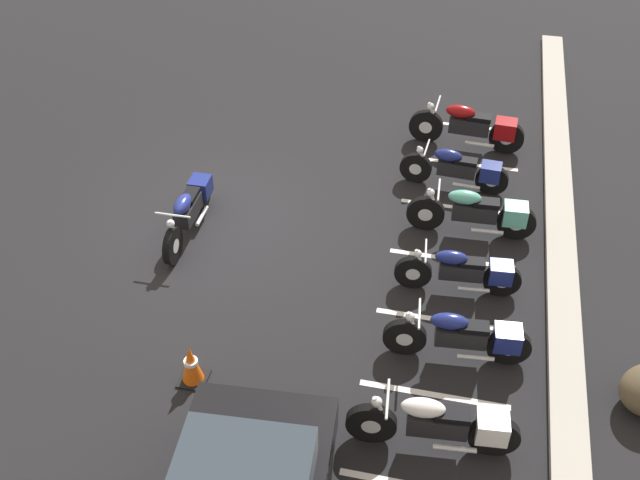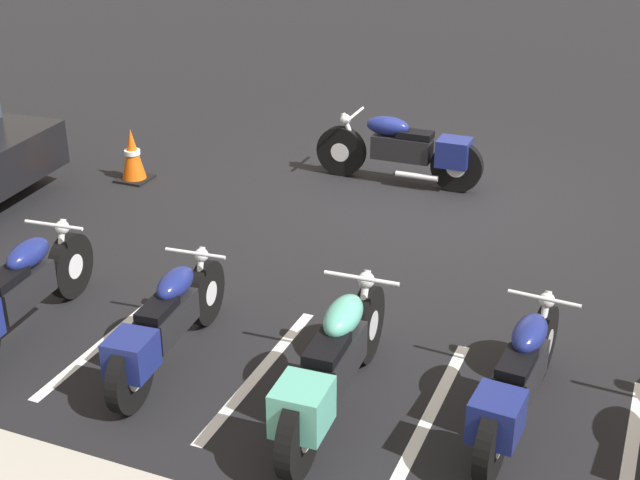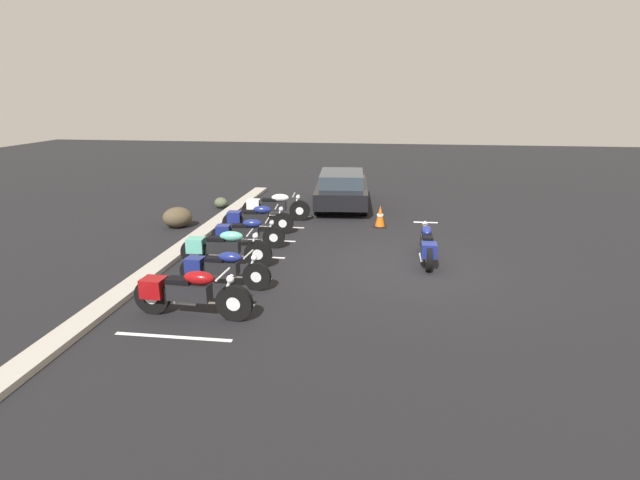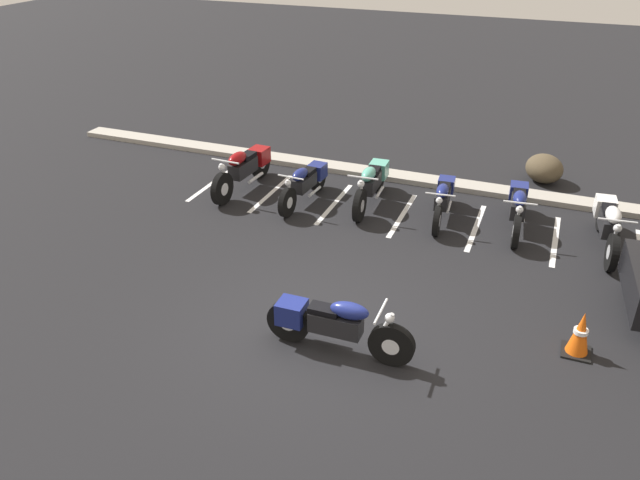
{
  "view_description": "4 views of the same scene",
  "coord_description": "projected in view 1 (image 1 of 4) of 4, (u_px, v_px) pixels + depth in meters",
  "views": [
    {
      "loc": [
        9.99,
        4.09,
        8.3
      ],
      "look_at": [
        1.42,
        2.2,
        1.05
      ],
      "focal_mm": 42.0,
      "sensor_mm": 36.0,
      "label": 1
    },
    {
      "loc": [
        -2.66,
        9.78,
        4.15
      ],
      "look_at": [
        0.37,
        2.47,
        0.44
      ],
      "focal_mm": 50.0,
      "sensor_mm": 36.0,
      "label": 2
    },
    {
      "loc": [
        -11.57,
        0.66,
        4.04
      ],
      "look_at": [
        0.32,
        2.28,
        0.48
      ],
      "focal_mm": 28.0,
      "sensor_mm": 36.0,
      "label": 3
    },
    {
      "loc": [
        2.81,
        -6.97,
        5.61
      ],
      "look_at": [
        -0.35,
        1.03,
        0.93
      ],
      "focal_mm": 35.0,
      "sensor_mm": 36.0,
      "label": 4
    }
  ],
  "objects": [
    {
      "name": "stall_line_5",
      "position": [
        434.0,
        395.0,
        10.42
      ],
      "size": [
        0.1,
        2.1,
        0.0
      ],
      "primitive_type": "cube",
      "color": "white",
      "rests_on": "ground"
    },
    {
      "name": "parked_bike_5",
      "position": [
        442.0,
        424.0,
        9.47
      ],
      "size": [
        0.63,
        2.23,
        0.88
      ],
      "rotation": [
        0.0,
        0.0,
        -1.48
      ],
      "color": "black",
      "rests_on": "ground"
    },
    {
      "name": "parked_bike_4",
      "position": [
        465.0,
        336.0,
        10.67
      ],
      "size": [
        0.6,
        2.12,
        0.84
      ],
      "rotation": [
        0.0,
        0.0,
        -1.48
      ],
      "color": "black",
      "rests_on": "ground"
    },
    {
      "name": "stall_line_0",
      "position": [
        469.0,
        126.0,
        15.98
      ],
      "size": [
        0.1,
        2.1,
        0.0
      ],
      "primitive_type": "cube",
      "color": "white",
      "rests_on": "ground"
    },
    {
      "name": "parked_bike_2",
      "position": [
        478.0,
        212.0,
        12.88
      ],
      "size": [
        0.63,
        2.23,
        0.88
      ],
      "rotation": [
        0.0,
        0.0,
        -1.53
      ],
      "color": "black",
      "rests_on": "ground"
    },
    {
      "name": "parked_bike_0",
      "position": [
        473.0,
        127.0,
        15.03
      ],
      "size": [
        0.65,
        2.32,
        0.91
      ],
      "rotation": [
        0.0,
        0.0,
        -1.63
      ],
      "color": "black",
      "rests_on": "ground"
    },
    {
      "name": "stall_line_2",
      "position": [
        458.0,
        208.0,
        13.75
      ],
      "size": [
        0.1,
        2.1,
        0.0
      ],
      "primitive_type": "cube",
      "color": "white",
      "rests_on": "ground"
    },
    {
      "name": "ground",
      "position": [
        218.0,
        219.0,
        13.49
      ],
      "size": [
        60.0,
        60.0,
        0.0
      ],
      "primitive_type": "plane",
      "color": "black"
    },
    {
      "name": "stall_line_1",
      "position": [
        464.0,
        164.0,
        14.86
      ],
      "size": [
        0.1,
        2.1,
        0.0
      ],
      "primitive_type": "cube",
      "color": "white",
      "rests_on": "ground"
    },
    {
      "name": "concrete_curb",
      "position": [
        562.0,
        264.0,
        12.45
      ],
      "size": [
        18.0,
        0.5,
        0.12
      ],
      "primitive_type": "cube",
      "color": "#A8A399",
      "rests_on": "ground"
    },
    {
      "name": "motorcycle_navy_featured",
      "position": [
        190.0,
        208.0,
        12.98
      ],
      "size": [
        2.16,
        0.61,
        0.85
      ],
      "rotation": [
        0.0,
        0.0,
        0.01
      ],
      "color": "black",
      "rests_on": "ground"
    },
    {
      "name": "parked_bike_3",
      "position": [
        465.0,
        271.0,
        11.78
      ],
      "size": [
        0.56,
        2.0,
        0.79
      ],
      "rotation": [
        0.0,
        0.0,
        -1.49
      ],
      "color": "black",
      "rests_on": "ground"
    },
    {
      "name": "stall_line_3",
      "position": [
        452.0,
        259.0,
        12.64
      ],
      "size": [
        0.1,
        2.1,
        0.0
      ],
      "primitive_type": "cube",
      "color": "white",
      "rests_on": "ground"
    },
    {
      "name": "parked_bike_1",
      "position": [
        460.0,
        169.0,
        13.96
      ],
      "size": [
        0.57,
        2.05,
        0.8
      ],
      "rotation": [
        0.0,
        0.0,
        -1.64
      ],
      "color": "black",
      "rests_on": "ground"
    },
    {
      "name": "traffic_cone",
      "position": [
        191.0,
        364.0,
        10.42
      ],
      "size": [
        0.4,
        0.4,
        0.68
      ],
      "color": "black",
      "rests_on": "ground"
    },
    {
      "name": "stall_line_4",
      "position": [
        444.0,
        320.0,
        11.53
      ],
      "size": [
        0.1,
        2.1,
        0.0
      ],
      "primitive_type": "cube",
      "color": "white",
      "rests_on": "ground"
    }
  ]
}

